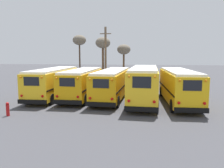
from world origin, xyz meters
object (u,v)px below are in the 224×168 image
object	(u,v)px
school_bus_4	(179,85)
school_bus_1	(83,82)
fire_hydrant	(8,109)
school_bus_2	(113,83)
utility_pole	(106,54)
bare_tree_2	(124,50)
bare_tree_0	(103,44)
school_bus_3	(144,83)
bare_tree_1	(79,41)
school_bus_0	(54,82)

from	to	relation	value
school_bus_4	school_bus_1	bearing A→B (deg)	171.60
fire_hydrant	school_bus_2	bearing A→B (deg)	47.82
school_bus_4	fire_hydrant	size ratio (longest dim) A/B	9.35
utility_pole	school_bus_1	bearing A→B (deg)	-91.38
school_bus_2	school_bus_1	bearing A→B (deg)	-179.07
bare_tree_2	utility_pole	bearing A→B (deg)	-109.52
bare_tree_0	bare_tree_2	distance (m)	4.17
school_bus_1	utility_pole	xyz separation A→B (m)	(0.31, 12.91, 2.93)
school_bus_3	utility_pole	xyz separation A→B (m)	(-6.04, 14.32, 2.75)
school_bus_3	school_bus_2	bearing A→B (deg)	155.31
school_bus_1	bare_tree_1	size ratio (longest dim) A/B	1.16
school_bus_0	school_bus_2	world-z (taller)	school_bus_0
school_bus_1	fire_hydrant	distance (m)	8.42
school_bus_0	utility_pole	size ratio (longest dim) A/B	1.14
school_bus_4	fire_hydrant	distance (m)	14.57
school_bus_4	school_bus_0	bearing A→B (deg)	173.51
school_bus_0	school_bus_4	distance (m)	12.77
school_bus_3	bare_tree_0	world-z (taller)	bare_tree_0
bare_tree_1	school_bus_4	bearing A→B (deg)	-54.21
school_bus_2	school_bus_3	distance (m)	3.50
utility_pole	bare_tree_2	xyz separation A→B (m)	(2.39, 6.75, 0.82)
bare_tree_1	school_bus_3	bearing A→B (deg)	-60.12
school_bus_0	school_bus_4	bearing A→B (deg)	-6.49
school_bus_1	bare_tree_2	bearing A→B (deg)	82.17
school_bus_0	bare_tree_0	size ratio (longest dim) A/B	1.31
school_bus_1	school_bus_3	size ratio (longest dim) A/B	0.97
school_bus_3	utility_pole	world-z (taller)	utility_pole
school_bus_4	bare_tree_2	distance (m)	22.44
bare_tree_1	bare_tree_0	bearing A→B (deg)	-21.33
school_bus_2	school_bus_3	size ratio (longest dim) A/B	1.07
school_bus_4	bare_tree_0	size ratio (longest dim) A/B	1.25
school_bus_3	bare_tree_2	xyz separation A→B (m)	(-3.64, 21.06, 3.56)
school_bus_2	school_bus_3	bearing A→B (deg)	-24.69
bare_tree_0	fire_hydrant	xyz separation A→B (m)	(-2.59, -25.81, -5.98)
school_bus_0	school_bus_1	world-z (taller)	school_bus_0
bare_tree_1	fire_hydrant	distance (m)	28.67
school_bus_2	fire_hydrant	distance (m)	10.25
fire_hydrant	school_bus_4	bearing A→B (deg)	24.79
school_bus_0	fire_hydrant	distance (m)	7.64
school_bus_3	bare_tree_2	size ratio (longest dim) A/B	1.54
school_bus_3	bare_tree_0	distance (m)	21.58
utility_pole	school_bus_2	bearing A→B (deg)	-77.45
school_bus_3	utility_pole	distance (m)	15.78
school_bus_1	bare_tree_2	size ratio (longest dim) A/B	1.49
utility_pole	fire_hydrant	distance (m)	21.18
school_bus_1	school_bus_2	bearing A→B (deg)	0.93
school_bus_0	bare_tree_0	world-z (taller)	bare_tree_0
school_bus_0	school_bus_3	xyz separation A→B (m)	(9.52, -1.45, 0.15)
bare_tree_0	school_bus_2	bearing A→B (deg)	-76.89
bare_tree_1	school_bus_0	bearing A→B (deg)	-81.73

